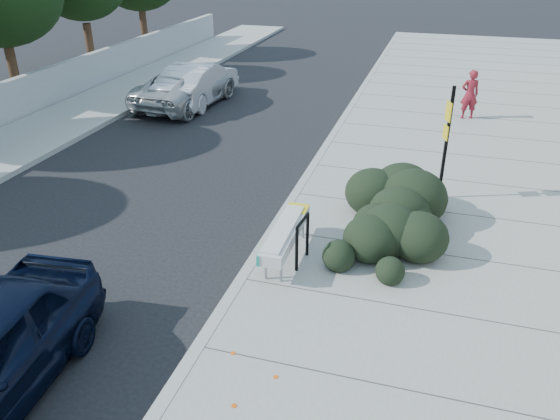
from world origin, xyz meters
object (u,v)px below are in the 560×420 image
at_px(bench, 285,234).
at_px(wagon_silver, 198,83).
at_px(bike_rack, 302,237).
at_px(pedestrian, 470,94).
at_px(suv_silver, 186,87).
at_px(sign_post, 446,137).

relative_size(bench, wagon_silver, 0.48).
xyz_separation_m(bike_rack, pedestrian, (3.23, 10.90, 0.26)).
distance_m(bench, wagon_silver, 12.32).
bearing_deg(pedestrian, bench, 54.83).
relative_size(bike_rack, wagon_silver, 0.21).
bearing_deg(suv_silver, bench, 129.06).
distance_m(sign_post, suv_silver, 11.57).
bearing_deg(sign_post, suv_silver, 126.97).
relative_size(bench, suv_silver, 0.45).
xyz_separation_m(bench, sign_post, (2.89, 3.76, 1.04)).
bearing_deg(bench, bike_rack, -17.19).
relative_size(bench, bike_rack, 2.33).
relative_size(bench, sign_post, 0.82).
xyz_separation_m(wagon_silver, pedestrian, (10.21, 0.39, 0.22)).
distance_m(bike_rack, wagon_silver, 12.62).
bearing_deg(wagon_silver, pedestrian, -178.22).
bearing_deg(bench, wagon_silver, 121.66).
relative_size(bike_rack, pedestrian, 0.58).
xyz_separation_m(sign_post, wagon_silver, (-9.48, 6.64, -0.95)).
bearing_deg(suv_silver, wagon_silver, -114.22).
distance_m(bike_rack, suv_silver, 12.36).
height_order(wagon_silver, pedestrian, pedestrian).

